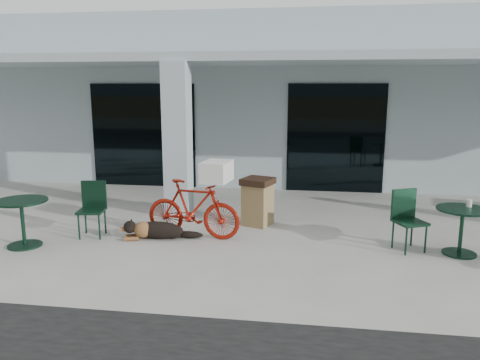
% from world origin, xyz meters
% --- Properties ---
extents(ground, '(80.00, 80.00, 0.00)m').
position_xyz_m(ground, '(0.00, 0.00, 0.00)').
color(ground, beige).
rests_on(ground, ground).
extents(building, '(22.00, 7.00, 4.50)m').
position_xyz_m(building, '(0.00, 8.50, 2.25)').
color(building, '#A2B3B8').
rests_on(building, ground).
extents(storefront_glass_left, '(2.80, 0.06, 2.70)m').
position_xyz_m(storefront_glass_left, '(-3.20, 4.98, 1.35)').
color(storefront_glass_left, black).
rests_on(storefront_glass_left, ground).
extents(storefront_glass_right, '(2.40, 0.06, 2.70)m').
position_xyz_m(storefront_glass_right, '(1.80, 4.98, 1.35)').
color(storefront_glass_right, black).
rests_on(storefront_glass_right, ground).
extents(column, '(0.50, 0.50, 3.12)m').
position_xyz_m(column, '(-1.50, 2.30, 1.56)').
color(column, '#A2B3B8').
rests_on(column, ground).
extents(overhang, '(22.00, 2.80, 0.18)m').
position_xyz_m(overhang, '(0.00, 3.60, 3.21)').
color(overhang, '#A2B3B8').
rests_on(overhang, column).
extents(bicycle, '(1.78, 0.73, 1.04)m').
position_xyz_m(bicycle, '(-0.85, 0.88, 0.52)').
color(bicycle, '#9E1A0C').
rests_on(bicycle, ground).
extents(laundry_basket, '(0.52, 0.65, 0.35)m').
position_xyz_m(laundry_basket, '(-0.40, 0.81, 1.21)').
color(laundry_basket, white).
rests_on(laundry_basket, bicycle).
extents(dog, '(1.11, 0.64, 0.35)m').
position_xyz_m(dog, '(-1.44, 0.70, 0.18)').
color(dog, black).
rests_on(dog, ground).
extents(cup_near_dog, '(0.10, 0.10, 0.10)m').
position_xyz_m(cup_near_dog, '(-2.33, 0.80, 0.05)').
color(cup_near_dog, white).
rests_on(cup_near_dog, ground).
extents(cafe_table_near, '(0.96, 0.96, 0.80)m').
position_xyz_m(cafe_table_near, '(-3.54, -0.01, 0.40)').
color(cafe_table_near, '#102F1F').
rests_on(cafe_table_near, ground).
extents(cafe_chair_near, '(0.51, 0.54, 0.98)m').
position_xyz_m(cafe_chair_near, '(-2.64, 0.65, 0.49)').
color(cafe_chair_near, '#102F1F').
rests_on(cafe_chair_near, ground).
extents(cafe_table_far, '(0.97, 0.97, 0.76)m').
position_xyz_m(cafe_table_far, '(3.57, 0.65, 0.38)').
color(cafe_table_far, '#102F1F').
rests_on(cafe_table_far, ground).
extents(cafe_chair_far_a, '(0.61, 0.63, 0.99)m').
position_xyz_m(cafe_chair_far_a, '(2.80, 0.72, 0.49)').
color(cafe_chair_far_a, '#102F1F').
rests_on(cafe_chair_far_a, ground).
extents(cup_on_table, '(0.10, 0.10, 0.11)m').
position_xyz_m(cup_on_table, '(3.69, 0.78, 0.81)').
color(cup_on_table, white).
rests_on(cup_on_table, cafe_table_far).
extents(trash_receptacle, '(0.69, 0.69, 0.92)m').
position_xyz_m(trash_receptacle, '(0.20, 1.80, 0.46)').
color(trash_receptacle, olive).
rests_on(trash_receptacle, ground).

